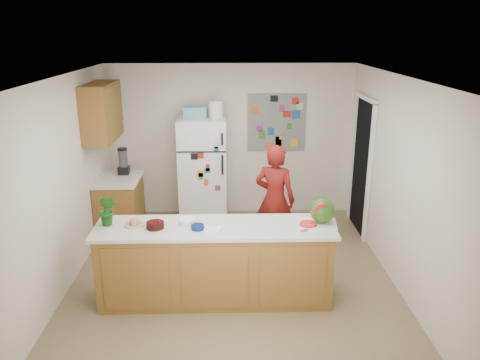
{
  "coord_description": "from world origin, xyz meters",
  "views": [
    {
      "loc": [
        -0.04,
        -5.3,
        3.02
      ],
      "look_at": [
        0.1,
        0.2,
        1.23
      ],
      "focal_mm": 35.0,
      "sensor_mm": 36.0,
      "label": 1
    }
  ],
  "objects_px": {
    "person": "(275,199)",
    "cherry_bowl": "(155,225)",
    "refrigerator": "(203,171)",
    "watermelon": "(322,210)"
  },
  "relations": [
    {
      "from": "person",
      "to": "watermelon",
      "type": "height_order",
      "value": "person"
    },
    {
      "from": "refrigerator",
      "to": "watermelon",
      "type": "bearing_deg",
      "value": -57.89
    },
    {
      "from": "watermelon",
      "to": "cherry_bowl",
      "type": "xyz_separation_m",
      "value": [
        -1.86,
        -0.09,
        -0.12
      ]
    },
    {
      "from": "person",
      "to": "cherry_bowl",
      "type": "distance_m",
      "value": 1.93
    },
    {
      "from": "watermelon",
      "to": "cherry_bowl",
      "type": "height_order",
      "value": "watermelon"
    },
    {
      "from": "person",
      "to": "cherry_bowl",
      "type": "height_order",
      "value": "person"
    },
    {
      "from": "refrigerator",
      "to": "watermelon",
      "type": "height_order",
      "value": "refrigerator"
    },
    {
      "from": "person",
      "to": "watermelon",
      "type": "bearing_deg",
      "value": 131.44
    },
    {
      "from": "cherry_bowl",
      "to": "watermelon",
      "type": "bearing_deg",
      "value": 2.86
    },
    {
      "from": "cherry_bowl",
      "to": "refrigerator",
      "type": "bearing_deg",
      "value": 80.51
    }
  ]
}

